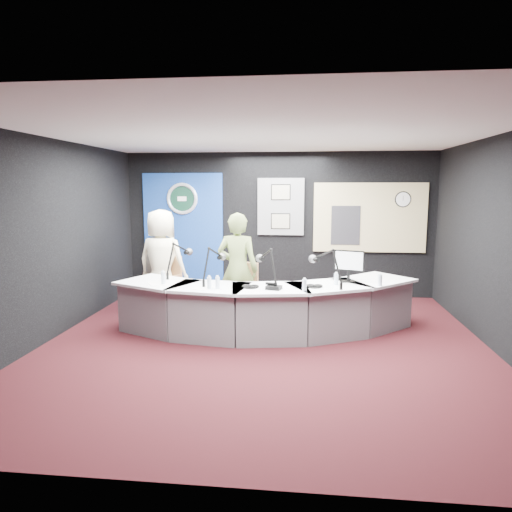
# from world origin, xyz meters

# --- Properties ---
(ground) EXTENTS (6.00, 6.00, 0.00)m
(ground) POSITION_xyz_m (0.00, 0.00, 0.00)
(ground) COLOR black
(ground) RESTS_ON ground
(ceiling) EXTENTS (6.00, 6.00, 0.02)m
(ceiling) POSITION_xyz_m (0.00, 0.00, 2.80)
(ceiling) COLOR silver
(ceiling) RESTS_ON ground
(wall_back) EXTENTS (6.00, 0.02, 2.80)m
(wall_back) POSITION_xyz_m (0.00, 3.00, 1.40)
(wall_back) COLOR black
(wall_back) RESTS_ON ground
(wall_front) EXTENTS (6.00, 0.02, 2.80)m
(wall_front) POSITION_xyz_m (0.00, -3.00, 1.40)
(wall_front) COLOR black
(wall_front) RESTS_ON ground
(wall_left) EXTENTS (0.02, 6.00, 2.80)m
(wall_left) POSITION_xyz_m (-3.00, 0.00, 1.40)
(wall_left) COLOR black
(wall_left) RESTS_ON ground
(wall_right) EXTENTS (0.02, 6.00, 2.80)m
(wall_right) POSITION_xyz_m (3.00, 0.00, 1.40)
(wall_right) COLOR black
(wall_right) RESTS_ON ground
(broadcast_desk) EXTENTS (4.50, 1.90, 0.75)m
(broadcast_desk) POSITION_xyz_m (-0.05, 0.55, 0.38)
(broadcast_desk) COLOR silver
(broadcast_desk) RESTS_ON ground
(backdrop_panel) EXTENTS (1.60, 0.05, 2.30)m
(backdrop_panel) POSITION_xyz_m (-1.90, 2.97, 1.25)
(backdrop_panel) COLOR navy
(backdrop_panel) RESTS_ON wall_back
(agency_seal) EXTENTS (0.63, 0.07, 0.63)m
(agency_seal) POSITION_xyz_m (-1.90, 2.93, 1.90)
(agency_seal) COLOR silver
(agency_seal) RESTS_ON backdrop_panel
(seal_center) EXTENTS (0.48, 0.01, 0.48)m
(seal_center) POSITION_xyz_m (-1.90, 2.94, 1.90)
(seal_center) COLOR #0D3121
(seal_center) RESTS_ON backdrop_panel
(pinboard) EXTENTS (0.90, 0.04, 1.10)m
(pinboard) POSITION_xyz_m (0.05, 2.97, 1.75)
(pinboard) COLOR slate
(pinboard) RESTS_ON wall_back
(framed_photo_upper) EXTENTS (0.34, 0.02, 0.27)m
(framed_photo_upper) POSITION_xyz_m (0.05, 2.94, 2.03)
(framed_photo_upper) COLOR gray
(framed_photo_upper) RESTS_ON pinboard
(framed_photo_lower) EXTENTS (0.34, 0.02, 0.27)m
(framed_photo_lower) POSITION_xyz_m (0.05, 2.94, 1.47)
(framed_photo_lower) COLOR gray
(framed_photo_lower) RESTS_ON pinboard
(booth_window_frame) EXTENTS (2.12, 0.06, 1.32)m
(booth_window_frame) POSITION_xyz_m (1.75, 2.97, 1.55)
(booth_window_frame) COLOR tan
(booth_window_frame) RESTS_ON wall_back
(booth_glow) EXTENTS (2.00, 0.02, 1.20)m
(booth_glow) POSITION_xyz_m (1.75, 2.96, 1.55)
(booth_glow) COLOR #FFE4A1
(booth_glow) RESTS_ON booth_window_frame
(equipment_rack) EXTENTS (0.55, 0.02, 0.75)m
(equipment_rack) POSITION_xyz_m (1.30, 2.94, 1.40)
(equipment_rack) COLOR black
(equipment_rack) RESTS_ON booth_window_frame
(wall_clock) EXTENTS (0.28, 0.01, 0.28)m
(wall_clock) POSITION_xyz_m (2.35, 2.94, 1.90)
(wall_clock) COLOR white
(wall_clock) RESTS_ON booth_window_frame
(armchair_left) EXTENTS (0.73, 0.73, 0.96)m
(armchair_left) POSITION_xyz_m (-1.88, 1.47, 0.48)
(armchair_left) COLOR #A9774D
(armchair_left) RESTS_ON ground
(armchair_right) EXTENTS (0.66, 0.66, 0.92)m
(armchair_right) POSITION_xyz_m (-0.49, 0.88, 0.46)
(armchair_right) COLOR #A9774D
(armchair_right) RESTS_ON ground
(draped_jacket) EXTENTS (0.49, 0.33, 0.70)m
(draped_jacket) POSITION_xyz_m (-2.02, 1.69, 0.62)
(draped_jacket) COLOR slate
(draped_jacket) RESTS_ON armchair_left
(person_man) EXTENTS (0.95, 0.71, 1.76)m
(person_man) POSITION_xyz_m (-1.88, 1.47, 0.88)
(person_man) COLOR #FFF4CB
(person_man) RESTS_ON ground
(person_woman) EXTENTS (0.68, 0.49, 1.75)m
(person_woman) POSITION_xyz_m (-0.49, 0.88, 0.87)
(person_woman) COLOR olive
(person_woman) RESTS_ON ground
(computer_monitor) EXTENTS (0.40, 0.16, 0.28)m
(computer_monitor) POSITION_xyz_m (1.17, 0.71, 1.07)
(computer_monitor) COLOR black
(computer_monitor) RESTS_ON broadcast_desk
(desk_phone) EXTENTS (0.23, 0.20, 0.05)m
(desk_phone) POSITION_xyz_m (0.12, 0.11, 0.78)
(desk_phone) COLOR black
(desk_phone) RESTS_ON broadcast_desk
(headphones_near) EXTENTS (0.23, 0.23, 0.04)m
(headphones_near) POSITION_xyz_m (0.67, 0.31, 0.77)
(headphones_near) COLOR black
(headphones_near) RESTS_ON broadcast_desk
(headphones_far) EXTENTS (0.24, 0.24, 0.04)m
(headphones_far) POSITION_xyz_m (-0.21, 0.18, 0.77)
(headphones_far) COLOR black
(headphones_far) RESTS_ON broadcast_desk
(paper_stack) EXTENTS (0.36, 0.39, 0.00)m
(paper_stack) POSITION_xyz_m (-1.58, 0.30, 0.75)
(paper_stack) COLOR white
(paper_stack) RESTS_ON broadcast_desk
(notepad) EXTENTS (0.31, 0.36, 0.00)m
(notepad) POSITION_xyz_m (-0.85, 0.10, 0.75)
(notepad) COLOR white
(notepad) RESTS_ON broadcast_desk
(boom_mic_a) EXTENTS (0.31, 0.71, 0.60)m
(boom_mic_a) POSITION_xyz_m (-1.42, 0.91, 1.05)
(boom_mic_a) COLOR black
(boom_mic_a) RESTS_ON broadcast_desk
(boom_mic_b) EXTENTS (0.28, 0.72, 0.60)m
(boom_mic_b) POSITION_xyz_m (-0.78, 0.45, 1.05)
(boom_mic_b) COLOR black
(boom_mic_b) RESTS_ON broadcast_desk
(boom_mic_c) EXTENTS (0.39, 0.68, 0.60)m
(boom_mic_c) POSITION_xyz_m (0.01, 0.38, 1.05)
(boom_mic_c) COLOR black
(boom_mic_c) RESTS_ON broadcast_desk
(boom_mic_d) EXTENTS (0.50, 0.61, 0.60)m
(boom_mic_d) POSITION_xyz_m (0.83, 0.43, 1.05)
(boom_mic_d) COLOR black
(boom_mic_d) RESTS_ON broadcast_desk
(water_bottles) EXTENTS (3.17, 0.52, 0.18)m
(water_bottles) POSITION_xyz_m (0.03, 0.28, 0.84)
(water_bottles) COLOR silver
(water_bottles) RESTS_ON broadcast_desk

